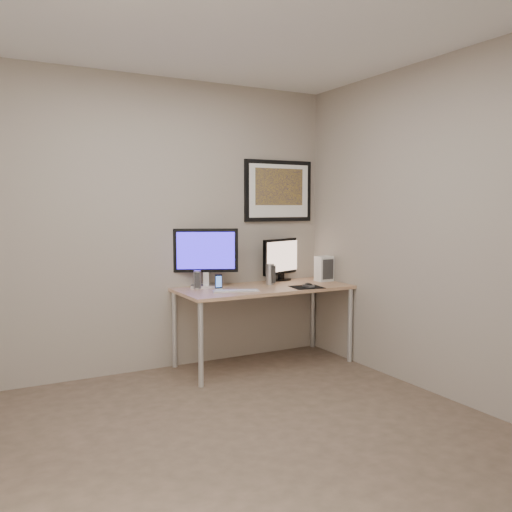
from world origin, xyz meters
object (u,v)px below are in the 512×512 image
object	(u,v)px
phone_dock	(219,282)
desk	(264,294)
speaker_right	(270,274)
monitor_tv	(281,258)
fan_unit	(324,269)
framed_art	(278,191)
speaker_left	(197,280)
monitor_large	(206,255)
keyboard	(236,291)

from	to	relation	value
phone_dock	desk	bearing A→B (deg)	7.48
speaker_right	monitor_tv	bearing A→B (deg)	13.03
phone_dock	fan_unit	xyz separation A→B (m)	(1.17, 0.05, 0.05)
monitor_tv	speaker_right	bearing A→B (deg)	-163.92
framed_art	speaker_right	distance (m)	0.86
speaker_left	phone_dock	size ratio (longest dim) A/B	1.16
monitor_large	speaker_left	world-z (taller)	monitor_large
speaker_left	fan_unit	world-z (taller)	fan_unit
phone_dock	monitor_large	bearing A→B (deg)	101.04
desk	phone_dock	xyz separation A→B (m)	(-0.46, 0.00, 0.14)
monitor_large	monitor_tv	size ratio (longest dim) A/B	1.09
speaker_right	keyboard	size ratio (longest dim) A/B	0.49
keyboard	fan_unit	world-z (taller)	fan_unit
desk	monitor_tv	distance (m)	0.53
speaker_left	keyboard	world-z (taller)	speaker_left
framed_art	keyboard	size ratio (longest dim) A/B	1.87
desk	monitor_large	xyz separation A→B (m)	(-0.47, 0.24, 0.36)
speaker_left	monitor_tv	bearing A→B (deg)	30.80
monitor_tv	phone_dock	bearing A→B (deg)	177.27
speaker_left	monitor_large	bearing A→B (deg)	56.89
monitor_tv	fan_unit	size ratio (longest dim) A/B	2.05
framed_art	phone_dock	distance (m)	1.20
monitor_large	speaker_left	bearing A→B (deg)	-123.23
monitor_tv	speaker_right	world-z (taller)	monitor_tv
framed_art	phone_dock	bearing A→B (deg)	-157.72
framed_art	fan_unit	world-z (taller)	framed_art
speaker_right	fan_unit	distance (m)	0.59
speaker_left	fan_unit	distance (m)	1.30
monitor_large	phone_dock	size ratio (longest dim) A/B	3.89
phone_dock	keyboard	world-z (taller)	phone_dock
fan_unit	framed_art	bearing A→B (deg)	138.83
monitor_tv	speaker_left	distance (m)	0.96
speaker_left	keyboard	distance (m)	0.39
framed_art	speaker_left	distance (m)	1.25
speaker_right	monitor_large	bearing A→B (deg)	141.80
monitor_large	keyboard	world-z (taller)	monitor_large
monitor_tv	keyboard	distance (m)	0.84
framed_art	monitor_tv	distance (m)	0.67
fan_unit	phone_dock	bearing A→B (deg)	179.52
speaker_left	speaker_right	bearing A→B (deg)	18.68
desk	monitor_tv	size ratio (longest dim) A/B	3.15
framed_art	phone_dock	world-z (taller)	framed_art
desk	speaker_left	distance (m)	0.63
framed_art	monitor_large	size ratio (longest dim) A/B	1.36
monitor_large	phone_dock	bearing A→B (deg)	-62.37
phone_dock	keyboard	xyz separation A→B (m)	(0.11, -0.13, -0.06)
phone_dock	framed_art	bearing A→B (deg)	29.88
monitor_tv	phone_dock	size ratio (longest dim) A/B	3.58
phone_dock	speaker_left	bearing A→B (deg)	135.16
framed_art	speaker_left	xyz separation A→B (m)	(-0.94, -0.16, -0.81)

